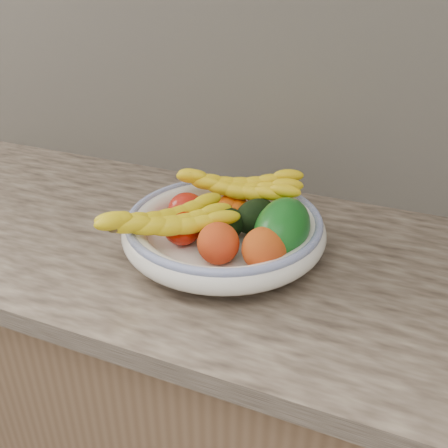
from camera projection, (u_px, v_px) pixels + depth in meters
kitchen_counter at (228, 397)px, 1.21m from camera, size 2.44×0.66×1.40m
fruit_bowl at (224, 229)px, 0.96m from camera, size 0.39×0.39×0.08m
clementine_back_left at (230, 206)px, 1.03m from camera, size 0.07×0.07×0.05m
clementine_back_right at (261, 211)px, 1.01m from camera, size 0.06×0.06×0.04m
clementine_back_mid at (240, 209)px, 1.02m from camera, size 0.06×0.06×0.04m
tomato_left at (186, 209)px, 1.00m from camera, size 0.10×0.10×0.07m
tomato_near_left at (182, 228)px, 0.94m from camera, size 0.09×0.09×0.06m
avocado_center at (226, 225)px, 0.94m from camera, size 0.06×0.09×0.06m
avocado_right at (255, 216)px, 0.97m from camera, size 0.10×0.12×0.07m
green_mango at (282, 229)px, 0.90m from camera, size 0.13×0.16×0.13m
peach_front at (218, 243)px, 0.88m from camera, size 0.10×0.10×0.08m
peach_right at (264, 249)px, 0.86m from camera, size 0.10×0.10×0.08m
banana_bunch_back at (238, 190)px, 1.02m from camera, size 0.29×0.16×0.08m
banana_bunch_front at (167, 225)px, 0.91m from camera, size 0.26×0.27×0.08m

